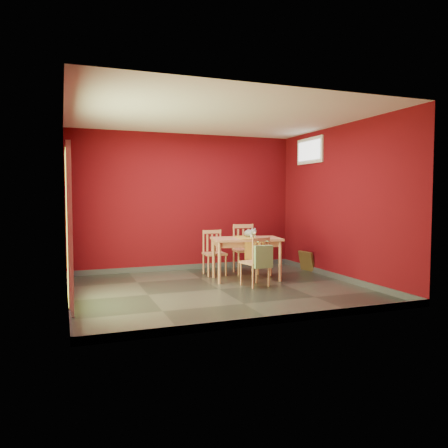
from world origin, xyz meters
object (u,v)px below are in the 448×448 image
object	(u,v)px
chair_far_right	(245,248)
dining_table	(246,243)
tote_bag	(263,257)
chair_near	(256,261)
cat	(250,232)
chair_far_left	(214,252)
picture_frame	(307,261)

from	to	relation	value
chair_far_right	dining_table	bearing A→B (deg)	-111.56
tote_bag	chair_near	bearing A→B (deg)	98.12
dining_table	cat	size ratio (longest dim) A/B	3.41
chair_far_left	chair_near	world-z (taller)	chair_far_left
cat	picture_frame	xyz separation A→B (m)	(1.35, 0.31, -0.64)
chair_far_left	tote_bag	distance (m)	1.48
picture_frame	tote_bag	bearing A→B (deg)	-141.70
cat	picture_frame	bearing A→B (deg)	44.47
picture_frame	dining_table	bearing A→B (deg)	-164.58
chair_near	picture_frame	xyz separation A→B (m)	(1.54, 1.00, -0.22)
tote_bag	picture_frame	xyz separation A→B (m)	(1.52, 1.20, -0.32)
dining_table	chair_far_right	bearing A→B (deg)	68.44
chair_near	chair_far_right	bearing A→B (deg)	75.20
chair_far_left	tote_bag	bearing A→B (deg)	-77.26
chair_far_right	chair_near	world-z (taller)	chair_far_right
chair_near	cat	distance (m)	0.83
chair_far_left	picture_frame	world-z (taller)	chair_far_left
dining_table	chair_near	xyz separation A→B (m)	(-0.08, -0.59, -0.23)
dining_table	chair_far_left	world-z (taller)	chair_far_left
dining_table	chair_far_right	size ratio (longest dim) A/B	1.37
dining_table	chair_far_left	xyz separation A→B (m)	(-0.37, 0.65, -0.22)
tote_bag	dining_table	bearing A→B (deg)	86.53
chair_far_left	picture_frame	size ratio (longest dim) A/B	2.08
dining_table	tote_bag	world-z (taller)	tote_bag
chair_far_right	chair_far_left	bearing A→B (deg)	176.38
chair_far_left	cat	bearing A→B (deg)	-48.43
chair_far_right	picture_frame	size ratio (longest dim) A/B	2.32
dining_table	chair_far_left	distance (m)	0.78
chair_far_right	picture_frame	distance (m)	1.28
tote_bag	cat	size ratio (longest dim) A/B	1.14
dining_table	picture_frame	world-z (taller)	dining_table
chair_far_left	tote_bag	world-z (taller)	chair_far_left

